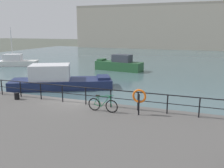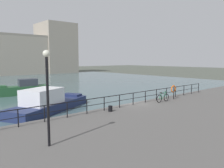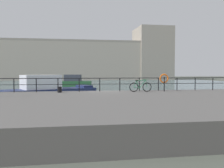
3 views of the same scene
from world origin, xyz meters
The scene contains 11 objects.
ground_plane centered at (0.00, 0.00, 0.00)m, with size 240.00×240.00×0.00m, color #4C5147.
water_basin centered at (0.00, 30.20, 0.01)m, with size 80.00×60.00×0.01m, color #476066.
quay_promenade centered at (0.00, -6.50, 0.53)m, with size 56.00×13.00×1.06m, color #565451.
harbor_building centered at (5.79, 63.05, 6.76)m, with size 61.21×12.80×17.95m.
moored_red_daysailer centered at (-3.15, 18.02, 0.84)m, with size 6.81×2.98×2.21m.
moored_harbor_tender centered at (-20.56, 16.31, 0.63)m, with size 8.58×5.20×5.84m.
moored_blue_motorboat centered at (-5.26, 6.10, 0.85)m, with size 9.76×6.80×2.29m.
quay_railing centered at (-1.38, -0.75, 1.80)m, with size 24.33×0.07×1.08m.
parked_bicycle centered at (2.51, -1.61, 1.45)m, with size 1.77×0.11×0.98m.
mooring_bollard centered at (-3.66, -1.31, 1.28)m, with size 0.32×0.32×0.44m, color black.
life_ring_stand centered at (4.51, -1.40, 2.04)m, with size 0.75×0.16×1.40m.
Camera 1 is at (7.41, -13.40, 5.48)m, focal length 38.84 mm.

